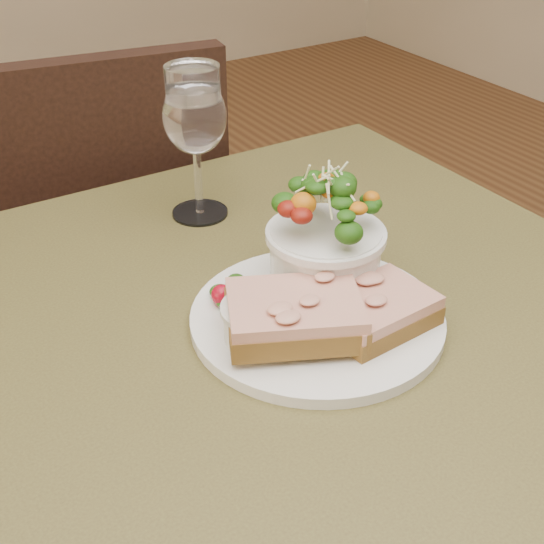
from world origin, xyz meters
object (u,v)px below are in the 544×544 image
cafe_table (283,405)px  dinner_plate (317,318)px  chair_far (100,348)px  sandwich_back (295,315)px  sandwich_front (376,310)px  salad_bowl (326,232)px  wine_glass (195,121)px  ramekin (261,320)px

cafe_table → dinner_plate: 0.11m
chair_far → sandwich_back: 0.84m
dinner_plate → sandwich_front: sandwich_front is taller
sandwich_front → dinner_plate: bearing=127.8°
sandwich_front → sandwich_back: size_ratio=0.73×
salad_bowl → wine_glass: size_ratio=0.73×
sandwich_back → wine_glass: wine_glass is taller
sandwich_back → wine_glass: size_ratio=0.88×
ramekin → wine_glass: bearing=74.6°
ramekin → wine_glass: wine_glass is taller
sandwich_back → wine_glass: bearing=105.9°
ramekin → wine_glass: 0.30m
salad_bowl → cafe_table: bearing=-153.8°
cafe_table → sandwich_back: (-0.01, -0.03, 0.14)m
sandwich_back → sandwich_front: bearing=7.9°
ramekin → salad_bowl: bearing=24.8°
dinner_plate → salad_bowl: (0.04, 0.05, 0.07)m
sandwich_front → wine_glass: 0.33m
chair_far → wine_glass: (0.04, -0.39, 0.58)m
salad_bowl → dinner_plate: bearing=-131.5°
chair_far → salad_bowl: (0.07, -0.61, 0.53)m
dinner_plate → sandwich_back: bearing=-154.6°
cafe_table → sandwich_front: 0.16m
wine_glass → cafe_table: bearing=-99.0°
cafe_table → chair_far: 0.74m
sandwich_front → wine_glass: size_ratio=0.65×
chair_far → sandwich_front: chair_far is taller
sandwich_back → wine_glass: 0.30m
cafe_table → wine_glass: (0.04, 0.26, 0.22)m
sandwich_front → salad_bowl: size_ratio=0.89×
dinner_plate → ramekin: bearing=-176.9°
cafe_table → ramekin: 0.14m
sandwich_back → salad_bowl: bearing=64.2°
cafe_table → chair_far: bearing=90.0°
sandwich_back → ramekin: sandwich_back is taller
sandwich_front → salad_bowl: 0.10m
dinner_plate → wine_glass: 0.29m
sandwich_front → ramekin: bearing=155.1°
cafe_table → wine_glass: bearing=81.0°
wine_glass → salad_bowl: bearing=-81.7°
cafe_table → sandwich_back: 0.14m
ramekin → salad_bowl: 0.12m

